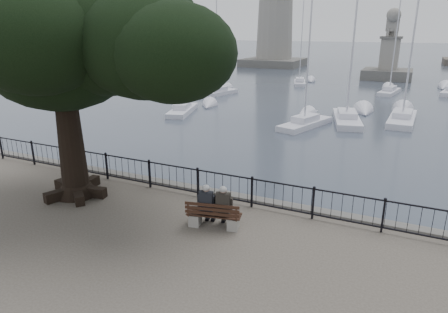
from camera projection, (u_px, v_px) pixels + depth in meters
The scene contains 14 objects.
harbor at pixel (230, 209), 14.09m from camera, with size 260.00×260.00×1.20m.
railing at pixel (224, 186), 13.33m from camera, with size 22.06×0.06×1.00m.
bench at pixel (214, 218), 11.67m from camera, with size 1.67×0.81×0.84m.
person_left at pixel (207, 206), 11.70m from camera, with size 0.47×0.71×1.34m.
person_right at pixel (224, 208), 11.59m from camera, with size 0.47×0.71×1.34m.
tree at pixel (79, 37), 12.21m from camera, with size 9.93×6.93×8.10m.
lion_monument at pixel (389, 62), 53.15m from camera, with size 6.22×6.22×9.12m.
sailboat_a at pixel (182, 109), 32.40m from camera, with size 2.79×5.32×9.62m.
sailboat_b at pixel (305, 122), 27.85m from camera, with size 2.89×5.39×11.19m.
sailboat_c at pixel (402, 118), 29.21m from camera, with size 1.91×6.13×11.93m.
sailboat_e at pixel (218, 91), 41.15m from camera, with size 2.61×5.21×12.10m.
sailboat_f at pixel (389, 91), 41.83m from camera, with size 2.15×5.12×9.73m.
sailboat_h at pixel (300, 82), 48.78m from camera, with size 2.50×4.83×10.24m.
sailboat_i at pixel (347, 118), 29.22m from camera, with size 3.05×6.34×11.32m.
Camera 1 is at (5.26, -8.71, 5.60)m, focal length 32.00 mm.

